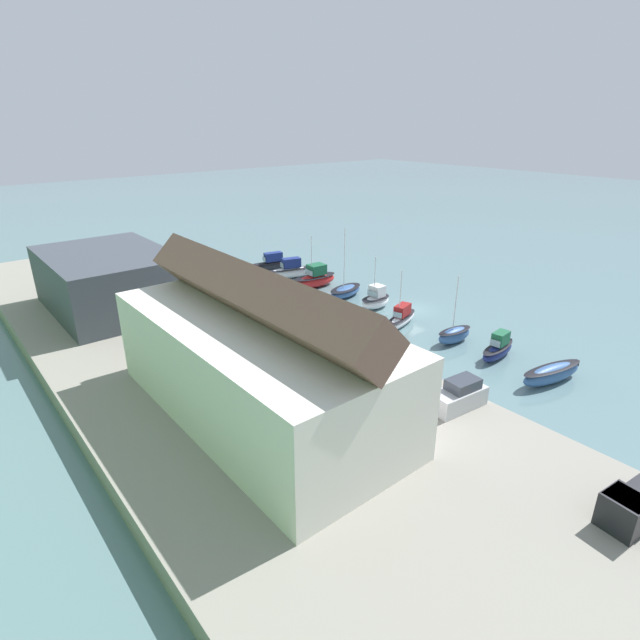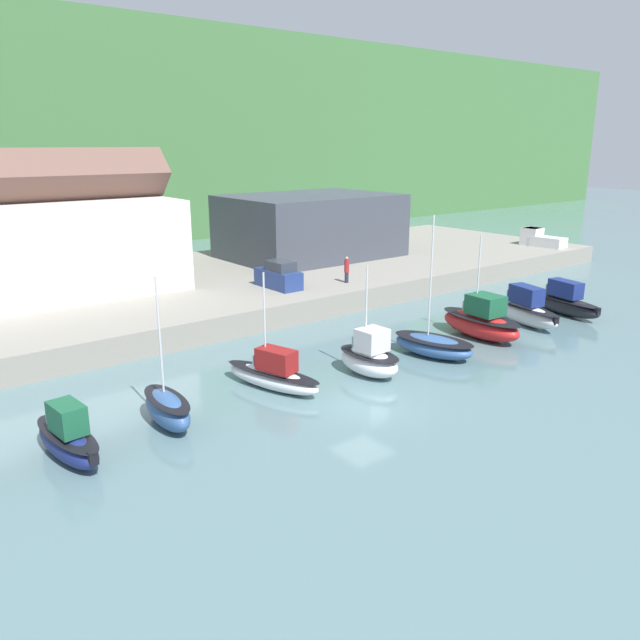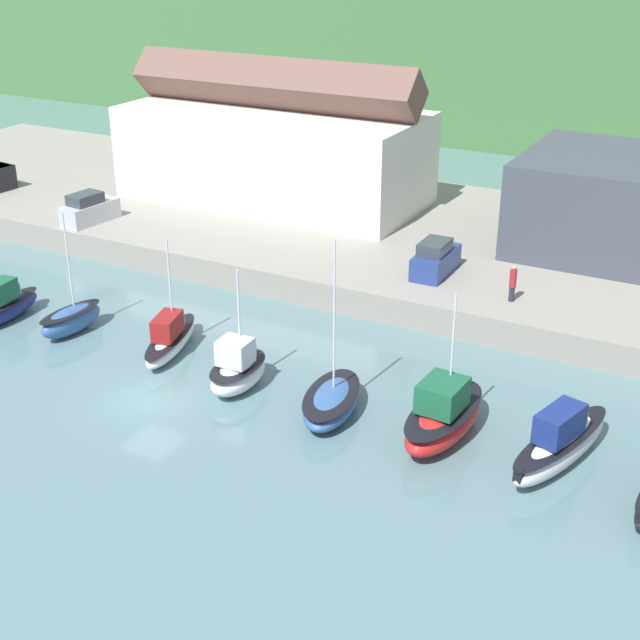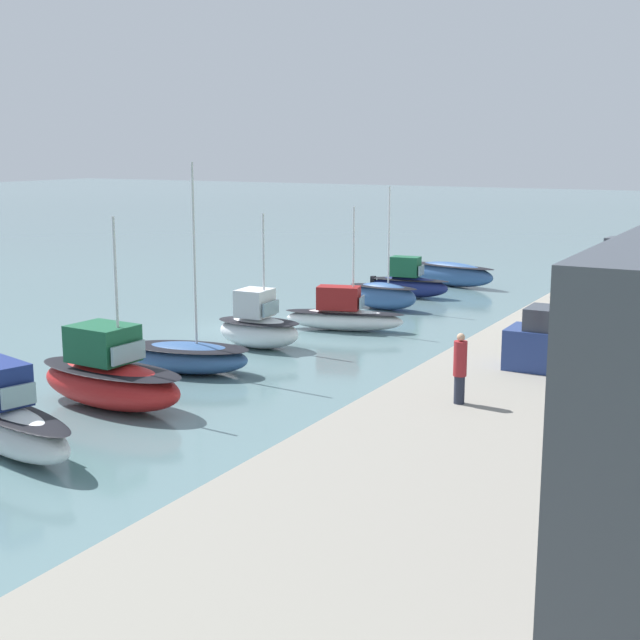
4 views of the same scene
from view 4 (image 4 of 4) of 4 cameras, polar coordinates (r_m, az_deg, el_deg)
ground_plane at (r=45.91m, az=-4.98°, el=-0.59°), size 320.00×320.00×0.00m
moored_boat_0 at (r=60.43m, az=8.37°, el=2.97°), size 2.90×6.74×1.62m
moored_boat_1 at (r=55.61m, az=5.67°, el=2.40°), size 1.98×5.20×2.52m
moored_boat_2 at (r=51.29m, az=4.07°, el=1.61°), size 1.85×4.36×7.04m
moored_boat_3 at (r=45.32m, az=1.50°, el=0.35°), size 3.16×6.35×6.29m
moored_boat_4 at (r=41.46m, az=-3.98°, el=-0.40°), size 2.35×4.20×6.27m
moored_boat_5 at (r=37.32m, az=-8.42°, el=-2.31°), size 3.45×5.70×8.64m
moored_boat_6 at (r=32.83m, az=-13.31°, el=-3.57°), size 2.86×6.49×6.89m
moored_boat_7 at (r=29.11m, az=-19.65°, el=-5.97°), size 3.50×7.48×2.83m
parked_car_0 at (r=56.24m, az=19.23°, el=3.70°), size 2.24×4.37×2.16m
parked_car_1 at (r=31.27m, az=15.59°, el=-1.56°), size 1.86×4.23×2.16m
person_on_quay at (r=26.70m, az=8.95°, el=-3.02°), size 0.40×0.40×2.14m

